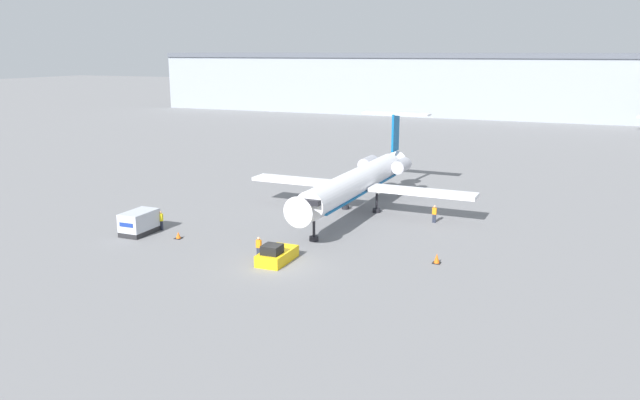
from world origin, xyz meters
TOP-DOWN VIEW (x-y plane):
  - ground_plane at (0.00, 0.00)m, footprint 600.00×600.00m
  - terminal_building at (0.00, 120.00)m, footprint 180.00×16.80m
  - airplane_main at (0.40, 17.87)m, footprint 23.57×26.87m
  - pushback_tug at (-0.41, 0.91)m, footprint 1.97×3.97m
  - luggage_cart at (-15.17, 3.12)m, footprint 2.03×3.52m
  - worker_near_tug at (-2.20, 1.35)m, footprint 0.40×0.24m
  - worker_by_wing at (8.36, 16.93)m, footprint 0.40×0.24m
  - worker_on_apron at (-14.13, 4.82)m, footprint 0.40×0.25m
  - traffic_cone_left at (-11.12, 3.19)m, footprint 0.62×0.62m
  - traffic_cone_right at (11.12, 5.35)m, footprint 0.62×0.62m

SIDE VIEW (x-z plane):
  - ground_plane at x=0.00m, z-range 0.00..0.00m
  - traffic_cone_left at x=-11.12m, z-range -0.02..0.59m
  - traffic_cone_right at x=11.12m, z-range -0.02..0.78m
  - pushback_tug at x=-0.41m, z-range -0.23..1.37m
  - worker_near_tug at x=-2.20m, z-range 0.04..1.73m
  - worker_by_wing at x=8.36m, z-range 0.04..1.74m
  - worker_on_apron at x=-14.13m, z-range 0.05..1.85m
  - luggage_cart at x=-15.17m, z-range 0.00..2.06m
  - airplane_main at x=0.40m, z-range -1.21..7.81m
  - terminal_building at x=0.00m, z-range 0.03..15.58m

